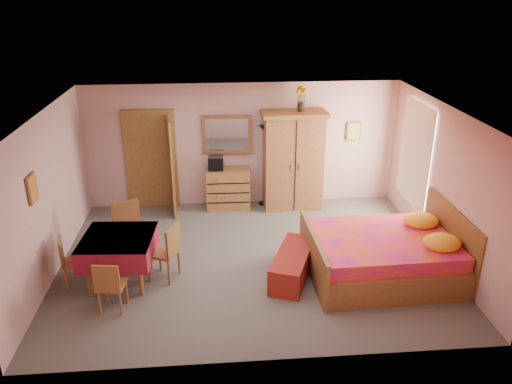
{
  "coord_description": "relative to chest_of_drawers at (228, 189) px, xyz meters",
  "views": [
    {
      "loc": [
        -0.56,
        -7.49,
        4.44
      ],
      "look_at": [
        0.1,
        0.3,
        1.15
      ],
      "focal_mm": 35.0,
      "sensor_mm": 36.0,
      "label": 1
    }
  ],
  "objects": [
    {
      "name": "dining_table",
      "position": [
        -1.8,
        -2.71,
        -0.03
      ],
      "size": [
        1.16,
        1.16,
        0.8
      ],
      "primitive_type": "cube",
      "rotation": [
        0.0,
        0.0,
        -0.07
      ],
      "color": "maroon",
      "rests_on": "floor"
    },
    {
      "name": "window",
      "position": [
        3.54,
        -1.03,
        1.02
      ],
      "size": [
        0.08,
        1.4,
        1.95
      ],
      "primitive_type": "cube",
      "color": "white",
      "rests_on": "wall_right"
    },
    {
      "name": "chair_north",
      "position": [
        -1.72,
        -2.07,
        0.09
      ],
      "size": [
        0.61,
        0.61,
        1.04
      ],
      "primitive_type": "cube",
      "rotation": [
        0.0,
        0.0,
        3.53
      ],
      "color": "olive",
      "rests_on": "floor"
    },
    {
      "name": "bench",
      "position": [
        0.95,
        -2.81,
        -0.21
      ],
      "size": [
        0.94,
        1.43,
        0.45
      ],
      "primitive_type": "cube",
      "rotation": [
        0.0,
        0.0,
        -0.37
      ],
      "color": "maroon",
      "rests_on": "floor"
    },
    {
      "name": "wall_front",
      "position": [
        0.33,
        -4.73,
        0.87
      ],
      "size": [
        6.5,
        0.1,
        2.6
      ],
      "primitive_type": "cube",
      "color": "#CC9A94",
      "rests_on": "floor"
    },
    {
      "name": "picture_left",
      "position": [
        -2.89,
        -2.83,
        1.27
      ],
      "size": [
        0.04,
        0.32,
        0.42
      ],
      "primitive_type": "cube",
      "color": "orange",
      "rests_on": "wall_left"
    },
    {
      "name": "wall_left",
      "position": [
        -2.92,
        -2.23,
        0.87
      ],
      "size": [
        0.1,
        5.0,
        2.6
      ],
      "primitive_type": "cube",
      "color": "#CC9A94",
      "rests_on": "floor"
    },
    {
      "name": "ceiling",
      "position": [
        0.33,
        -2.23,
        2.17
      ],
      "size": [
        6.5,
        6.5,
        0.0
      ],
      "primitive_type": "plane",
      "rotation": [
        3.14,
        0.0,
        0.0
      ],
      "color": "brown",
      "rests_on": "wall_back"
    },
    {
      "name": "doorway",
      "position": [
        -1.57,
        0.24,
        0.59
      ],
      "size": [
        1.06,
        0.12,
        2.15
      ],
      "primitive_type": "cube",
      "color": "#9E6B35",
      "rests_on": "floor"
    },
    {
      "name": "wall_right",
      "position": [
        3.58,
        -2.23,
        0.87
      ],
      "size": [
        0.1,
        5.0,
        2.6
      ],
      "primitive_type": "cube",
      "color": "#CC9A94",
      "rests_on": "floor"
    },
    {
      "name": "floor",
      "position": [
        0.33,
        -2.23,
        -0.43
      ],
      "size": [
        6.5,
        6.5,
        0.0
      ],
      "primitive_type": "plane",
      "color": "slate",
      "rests_on": "ground"
    },
    {
      "name": "bed",
      "position": [
        2.41,
        -2.85,
        0.12
      ],
      "size": [
        2.45,
        1.95,
        1.11
      ],
      "primitive_type": "cube",
      "rotation": [
        0.0,
        0.0,
        0.03
      ],
      "color": "#CB1383",
      "rests_on": "floor"
    },
    {
      "name": "wardrobe",
      "position": [
        1.36,
        -0.04,
        0.6
      ],
      "size": [
        1.34,
        0.71,
        2.07
      ],
      "primitive_type": "cube",
      "rotation": [
        0.0,
        0.0,
        0.03
      ],
      "color": "#A16436",
      "rests_on": "floor"
    },
    {
      "name": "picture_back",
      "position": [
        2.68,
        0.24,
        1.12
      ],
      "size": [
        0.3,
        0.04,
        0.4
      ],
      "primitive_type": "cube",
      "color": "#D8BF59",
      "rests_on": "wall_back"
    },
    {
      "name": "chair_east",
      "position": [
        -1.12,
        -2.66,
        0.04
      ],
      "size": [
        0.57,
        0.57,
        0.94
      ],
      "primitive_type": "cube",
      "rotation": [
        0.0,
        0.0,
        1.16
      ],
      "color": "#9A6034",
      "rests_on": "floor"
    },
    {
      "name": "chest_of_drawers",
      "position": [
        0.0,
        0.0,
        0.0
      ],
      "size": [
        0.92,
        0.47,
        0.86
      ],
      "primitive_type": "cube",
      "rotation": [
        0.0,
        0.0,
        -0.02
      ],
      "color": "#A66C38",
      "rests_on": "floor"
    },
    {
      "name": "wall_mirror",
      "position": [
        0.0,
        0.21,
        1.12
      ],
      "size": [
        1.02,
        0.12,
        0.81
      ],
      "primitive_type": "cube",
      "rotation": [
        0.0,
        0.0,
        -0.06
      ],
      "color": "silver",
      "rests_on": "wall_back"
    },
    {
      "name": "wall_back",
      "position": [
        0.33,
        0.27,
        0.87
      ],
      "size": [
        6.5,
        0.1,
        2.6
      ],
      "primitive_type": "cube",
      "color": "#CC9A94",
      "rests_on": "floor"
    },
    {
      "name": "stereo",
      "position": [
        -0.24,
        0.0,
        0.57
      ],
      "size": [
        0.32,
        0.24,
        0.28
      ],
      "primitive_type": "cube",
      "rotation": [
        0.0,
        0.0,
        -0.05
      ],
      "color": "black",
      "rests_on": "chest_of_drawers"
    },
    {
      "name": "sunflower_vase",
      "position": [
        1.48,
        -0.03,
        1.89
      ],
      "size": [
        0.22,
        0.22,
        0.5
      ],
      "primitive_type": "cube",
      "rotation": [
        0.0,
        0.0,
        -0.08
      ],
      "color": "yellow",
      "rests_on": "wardrobe"
    },
    {
      "name": "chair_south",
      "position": [
        -1.8,
        -3.45,
        -0.02
      ],
      "size": [
        0.42,
        0.42,
        0.83
      ],
      "primitive_type": "cube",
      "rotation": [
        0.0,
        0.0,
        -0.13
      ],
      "color": "#9F6536",
      "rests_on": "floor"
    },
    {
      "name": "chair_west",
      "position": [
        -2.49,
        -2.74,
        -0.02
      ],
      "size": [
        0.46,
        0.46,
        0.83
      ],
      "primitive_type": "cube",
      "rotation": [
        0.0,
        0.0,
        -1.31
      ],
      "color": "#AF743B",
      "rests_on": "floor"
    },
    {
      "name": "floor_lamp",
      "position": [
        0.77,
        0.12,
        0.44
      ],
      "size": [
        0.29,
        0.29,
        1.75
      ],
      "primitive_type": "cube",
      "rotation": [
        0.0,
        0.0,
        0.35
      ],
      "color": "black",
      "rests_on": "floor"
    }
  ]
}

